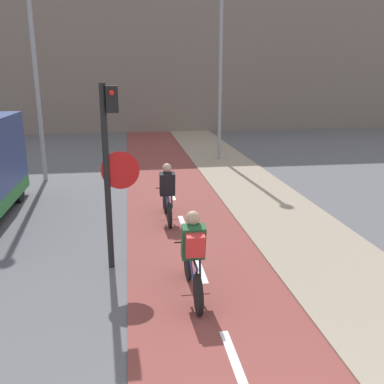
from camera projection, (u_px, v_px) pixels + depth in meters
name	position (u px, v px, depth m)	size (l,w,h in m)	color
building_row_background	(144.00, 38.00, 26.92)	(60.00, 5.20, 11.22)	slate
traffic_light_pole	(111.00, 158.00, 7.37)	(0.67, 0.25, 3.31)	black
street_lamp_far	(33.00, 42.00, 13.17)	(0.36, 0.36, 7.22)	gray
street_lamp_sidewalk	(221.00, 47.00, 16.49)	(0.36, 0.36, 7.32)	gray
cyclist_near	(193.00, 256.00, 6.67)	(0.46, 1.73, 1.43)	black
cyclist_far	(167.00, 195.00, 10.24)	(0.46, 1.68, 1.41)	black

